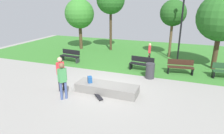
{
  "coord_description": "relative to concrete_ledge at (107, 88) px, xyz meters",
  "views": [
    {
      "loc": [
        3.7,
        -8.9,
        4.29
      ],
      "look_at": [
        0.34,
        0.06,
        1.13
      ],
      "focal_mm": 30.69,
      "sensor_mm": 36.0,
      "label": 1
    }
  ],
  "objects": [
    {
      "name": "tree_tall_oak",
      "position": [
        2.37,
        8.22,
        3.36
      ],
      "size": [
        2.07,
        2.07,
        4.64
      ],
      "color": "brown",
      "rests_on": "grass_lawn"
    },
    {
      "name": "tree_leaning_ash",
      "position": [
        -6.17,
        8.38,
        3.16
      ],
      "size": [
        2.78,
        2.78,
        4.79
      ],
      "color": "#4C3823",
      "rests_on": "grass_lawn"
    },
    {
      "name": "lamp_post",
      "position": [
        3.11,
        6.45,
        2.76
      ],
      "size": [
        0.28,
        0.28,
        5.0
      ],
      "color": "black",
      "rests_on": "ground_plane"
    },
    {
      "name": "park_bench_far_right",
      "position": [
        0.92,
        4.01,
        0.26
      ],
      "size": [
        1.64,
        0.64,
        0.91
      ],
      "color": "black",
      "rests_on": "ground_plane"
    },
    {
      "name": "park_bench_center_lawn",
      "position": [
        3.38,
        4.23,
        0.26
      ],
      "size": [
        1.65,
        0.69,
        0.91
      ],
      "color": "#331E14",
      "rests_on": "ground_plane"
    },
    {
      "name": "grass_lawn",
      "position": [
        -0.34,
        8.82,
        -0.22
      ],
      "size": [
        26.6,
        11.78,
        0.01
      ],
      "primitive_type": "cube",
      "color": "#387A2D",
      "rests_on": "ground_plane"
    },
    {
      "name": "backpack_on_ledge",
      "position": [
        -0.91,
        -0.06,
        0.38
      ],
      "size": [
        0.33,
        0.34,
        0.32
      ],
      "primitive_type": "cube",
      "rotation": [
        0.0,
        0.0,
        5.36
      ],
      "color": "#1E4C8C",
      "rests_on": "concrete_ledge"
    },
    {
      "name": "trash_bin",
      "position": [
        1.7,
        2.75,
        0.24
      ],
      "size": [
        0.54,
        0.54,
        0.93
      ],
      "primitive_type": "cylinder",
      "color": "#333338",
      "rests_on": "ground_plane"
    },
    {
      "name": "park_bench_near_lamppost",
      "position": [
        -4.73,
        4.11,
        0.26
      ],
      "size": [
        1.64,
        0.62,
        0.91
      ],
      "color": "black",
      "rests_on": "ground_plane"
    },
    {
      "name": "ground_plane",
      "position": [
        -0.34,
        0.71,
        -0.22
      ],
      "size": [
        28.0,
        28.0,
        0.0
      ],
      "primitive_type": "plane",
      "color": "gray"
    },
    {
      "name": "concrete_ledge",
      "position": [
        0.0,
        0.0,
        0.0
      ],
      "size": [
        3.17,
        1.01,
        0.44
      ],
      "primitive_type": "cube",
      "color": "gray",
      "rests_on": "ground_plane"
    },
    {
      "name": "tree_young_birch",
      "position": [
        -3.2,
        8.95,
        4.41
      ],
      "size": [
        2.59,
        2.59,
        5.95
      ],
      "color": "#42301E",
      "rests_on": "grass_lawn"
    },
    {
      "name": "tree_slender_maple",
      "position": [
        5.51,
        6.12,
        3.25
      ],
      "size": [
        3.11,
        3.11,
        5.05
      ],
      "color": "#42301E",
      "rests_on": "grass_lawn"
    },
    {
      "name": "skateboard_by_ledge",
      "position": [
        -0.17,
        -0.67,
        -0.16
      ],
      "size": [
        0.71,
        0.7,
        0.08
      ],
      "color": "black",
      "rests_on": "ground_plane"
    },
    {
      "name": "cyclist_on_bicycle",
      "position": [
        1.06,
        6.05,
        0.41
      ],
      "size": [
        0.23,
        1.82,
        1.52
      ],
      "color": "black",
      "rests_on": "ground_plane"
    },
    {
      "name": "skater_watching",
      "position": [
        -1.64,
        -1.35,
        0.83
      ],
      "size": [
        0.36,
        0.37,
        1.78
      ],
      "color": "#3F5184",
      "rests_on": "ground_plane"
    },
    {
      "name": "skater_performing_trick",
      "position": [
        -2.26,
        -0.61,
        0.84
      ],
      "size": [
        0.33,
        0.38,
        1.8
      ],
      "color": "black",
      "rests_on": "ground_plane"
    }
  ]
}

